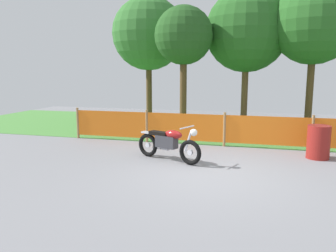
{
  "coord_description": "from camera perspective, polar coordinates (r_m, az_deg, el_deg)",
  "views": [
    {
      "loc": [
        0.91,
        -7.13,
        2.27
      ],
      "look_at": [
        -1.24,
        0.9,
        0.9
      ],
      "focal_mm": 35.47,
      "sensor_mm": 36.0,
      "label": 1
    }
  ],
  "objects": [
    {
      "name": "tree_leftmost",
      "position": [
        16.3,
        -3.36,
        15.52
      ],
      "size": [
        3.44,
        3.44,
        5.76
      ],
      "color": "brown",
      "rests_on": "ground"
    },
    {
      "name": "oil_drum",
      "position": [
        9.56,
        24.44,
        -2.52
      ],
      "size": [
        0.58,
        0.58,
        0.88
      ],
      "primitive_type": "cylinder",
      "color": "maroon",
      "rests_on": "ground"
    },
    {
      "name": "tree_near_left",
      "position": [
        13.8,
        2.7,
        15.15
      ],
      "size": [
        2.35,
        2.35,
        4.88
      ],
      "color": "brown",
      "rests_on": "ground"
    },
    {
      "name": "grass_verge",
      "position": [
        13.65,
        10.95,
        -0.37
      ],
      "size": [
        24.0,
        6.75,
        0.01
      ],
      "primitive_type": "cube",
      "color": "#4C8C3D",
      "rests_on": "ground"
    },
    {
      "name": "motorcycle_lead",
      "position": [
        8.5,
        0.08,
        -2.95
      ],
      "size": [
        1.88,
        0.93,
        0.94
      ],
      "rotation": [
        0.0,
        0.0,
        -0.39
      ],
      "color": "black",
      "rests_on": "ground"
    },
    {
      "name": "barrier_fence",
      "position": [
        10.24,
        9.67,
        -0.5
      ],
      "size": [
        10.05,
        0.08,
        1.05
      ],
      "color": "#997547",
      "rests_on": "ground"
    },
    {
      "name": "tree_rightmost",
      "position": [
        14.82,
        23.84,
        15.87
      ],
      "size": [
        3.28,
        3.28,
        5.81
      ],
      "color": "brown",
      "rests_on": "ground"
    },
    {
      "name": "ground",
      "position": [
        7.54,
        7.43,
        -8.32
      ],
      "size": [
        24.0,
        24.0,
        0.02
      ],
      "primitive_type": "cube",
      "color": "gray"
    },
    {
      "name": "tree_near_right",
      "position": [
        15.17,
        13.38,
        15.63
      ],
      "size": [
        3.56,
        3.56,
        5.78
      ],
      "color": "brown",
      "rests_on": "ground"
    }
  ]
}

